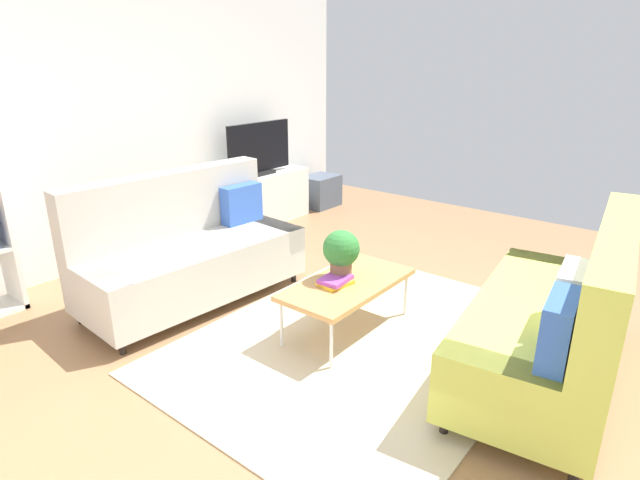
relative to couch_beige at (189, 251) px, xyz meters
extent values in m
plane|color=#936B47|center=(0.45, -1.38, -0.44)|extent=(7.68, 7.68, 0.00)
cube|color=white|center=(0.45, 1.42, 1.01)|extent=(6.40, 0.12, 2.90)
cube|color=beige|center=(0.33, -1.62, -0.44)|extent=(2.90, 2.20, 0.01)
cube|color=#B2ADA3|center=(-0.02, -0.07, -0.12)|extent=(1.95, 0.96, 0.44)
cube|color=#B2ADA3|center=(0.00, 0.25, 0.38)|extent=(1.91, 0.33, 0.56)
cube|color=#B2ADA3|center=(0.83, -0.13, -0.01)|extent=(0.26, 0.85, 0.22)
cube|color=#B2ADA3|center=(-0.87, -0.01, -0.01)|extent=(0.26, 0.85, 0.22)
cylinder|color=black|center=(0.83, -0.47, -0.39)|extent=(0.05, 0.05, 0.10)
cylinder|color=black|center=(-0.91, -0.35, -0.39)|extent=(0.05, 0.05, 0.10)
cylinder|color=black|center=(0.87, 0.21, -0.39)|extent=(0.05, 0.05, 0.10)
cylinder|color=black|center=(-0.86, 0.33, -0.39)|extent=(0.05, 0.05, 0.10)
cube|color=#3359B2|center=(0.66, 0.03, 0.28)|extent=(0.41, 0.17, 0.36)
cube|color=#C1CC51|center=(0.68, -2.77, -0.12)|extent=(1.99, 1.08, 0.44)
cube|color=#C1CC51|center=(0.72, -3.09, 0.38)|extent=(1.91, 0.44, 0.56)
cube|color=#C1CC51|center=(-0.16, -2.88, -0.01)|extent=(0.31, 0.86, 0.22)
cube|color=#C1CC51|center=(1.52, -2.66, -0.01)|extent=(0.31, 0.86, 0.22)
cylinder|color=black|center=(-0.22, -2.54, -0.39)|extent=(0.05, 0.05, 0.10)
cylinder|color=black|center=(1.50, -2.32, -0.39)|extent=(0.05, 0.05, 0.10)
cylinder|color=black|center=(-0.14, -3.22, -0.39)|extent=(0.05, 0.05, 0.10)
cylinder|color=black|center=(1.59, -2.99, -0.39)|extent=(0.05, 0.05, 0.10)
cube|color=#3359B2|center=(0.04, -2.99, 0.28)|extent=(0.41, 0.19, 0.36)
cube|color=white|center=(0.48, -2.94, 0.28)|extent=(0.41, 0.19, 0.36)
cube|color=#B7844C|center=(0.38, -1.42, -0.04)|extent=(1.10, 0.56, 0.04)
cylinder|color=silver|center=(-0.12, -1.19, -0.25)|extent=(0.02, 0.02, 0.38)
cylinder|color=silver|center=(0.88, -1.19, -0.25)|extent=(0.02, 0.02, 0.38)
cylinder|color=silver|center=(-0.12, -1.65, -0.25)|extent=(0.02, 0.02, 0.38)
cylinder|color=silver|center=(0.88, -1.65, -0.25)|extent=(0.02, 0.02, 0.38)
cube|color=silver|center=(1.94, 1.08, -0.12)|extent=(1.40, 0.44, 0.64)
cube|color=black|center=(1.94, 1.06, 0.22)|extent=(0.36, 0.20, 0.04)
cube|color=black|center=(1.94, 1.06, 0.54)|extent=(1.00, 0.05, 0.60)
cube|color=#4C5666|center=(3.04, 0.98, -0.22)|extent=(0.52, 0.40, 0.44)
cylinder|color=brown|center=(0.40, -1.34, 0.05)|extent=(0.17, 0.17, 0.13)
sphere|color=#2D7233|center=(0.40, -1.34, 0.23)|extent=(0.28, 0.28, 0.28)
cube|color=gold|center=(0.28, -1.38, -0.01)|extent=(0.27, 0.22, 0.03)
cube|color=purple|center=(0.28, -1.38, 0.02)|extent=(0.25, 0.20, 0.03)
cylinder|color=silver|center=(1.36, 1.13, 0.28)|extent=(0.09, 0.09, 0.17)
cylinder|color=#33B29E|center=(1.51, 1.13, 0.27)|extent=(0.11, 0.11, 0.15)
cylinder|color=orange|center=(1.68, 1.04, 0.29)|extent=(0.06, 0.06, 0.17)
cylinder|color=silver|center=(1.79, 1.04, 0.28)|extent=(0.04, 0.04, 0.17)
camera|label=1|loc=(-2.55, -3.50, 1.60)|focal=28.99mm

